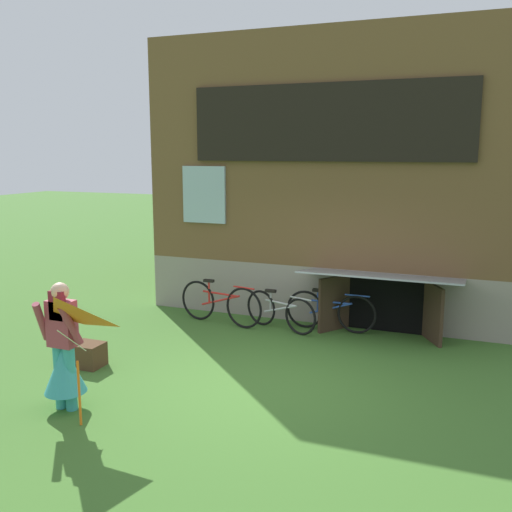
{
  "coord_description": "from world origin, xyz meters",
  "views": [
    {
      "loc": [
        2.65,
        -7.15,
        3.19
      ],
      "look_at": [
        -0.37,
        0.52,
        1.69
      ],
      "focal_mm": 40.6,
      "sensor_mm": 36.0,
      "label": 1
    }
  ],
  "objects_px": {
    "kite": "(56,327)",
    "bicycle_silver": "(280,311)",
    "wooden_crate": "(88,355)",
    "bicycle_red": "(220,303)",
    "person": "(64,357)",
    "bicycle_blue": "(330,311)"
  },
  "relations": [
    {
      "from": "bicycle_silver",
      "to": "person",
      "type": "bearing_deg",
      "value": -90.37
    },
    {
      "from": "kite",
      "to": "bicycle_red",
      "type": "xyz_separation_m",
      "value": [
        -0.07,
        4.49,
        -0.85
      ]
    },
    {
      "from": "wooden_crate",
      "to": "kite",
      "type": "bearing_deg",
      "value": -60.86
    },
    {
      "from": "person",
      "to": "kite",
      "type": "bearing_deg",
      "value": -39.74
    },
    {
      "from": "person",
      "to": "bicycle_red",
      "type": "distance_m",
      "value": 4.02
    },
    {
      "from": "bicycle_blue",
      "to": "bicycle_red",
      "type": "xyz_separation_m",
      "value": [
        -2.01,
        -0.35,
        0.03
      ]
    },
    {
      "from": "person",
      "to": "bicycle_red",
      "type": "height_order",
      "value": "person"
    },
    {
      "from": "kite",
      "to": "wooden_crate",
      "type": "bearing_deg",
      "value": 119.14
    },
    {
      "from": "bicycle_blue",
      "to": "person",
      "type": "bearing_deg",
      "value": -117.74
    },
    {
      "from": "kite",
      "to": "bicycle_red",
      "type": "bearing_deg",
      "value": 90.88
    },
    {
      "from": "wooden_crate",
      "to": "bicycle_red",
      "type": "bearing_deg",
      "value": 70.96
    },
    {
      "from": "bicycle_silver",
      "to": "wooden_crate",
      "type": "height_order",
      "value": "bicycle_silver"
    },
    {
      "from": "bicycle_silver",
      "to": "wooden_crate",
      "type": "xyz_separation_m",
      "value": [
        -2.09,
        -2.75,
        -0.17
      ]
    },
    {
      "from": "bicycle_blue",
      "to": "bicycle_silver",
      "type": "xyz_separation_m",
      "value": [
        -0.85,
        -0.29,
        -0.02
      ]
    },
    {
      "from": "wooden_crate",
      "to": "bicycle_blue",
      "type": "bearing_deg",
      "value": 45.97
    },
    {
      "from": "person",
      "to": "wooden_crate",
      "type": "distance_m",
      "value": 1.55
    },
    {
      "from": "person",
      "to": "bicycle_blue",
      "type": "distance_m",
      "value": 4.91
    },
    {
      "from": "bicycle_blue",
      "to": "wooden_crate",
      "type": "relative_size",
      "value": 3.71
    },
    {
      "from": "kite",
      "to": "bicycle_silver",
      "type": "relative_size",
      "value": 1.01
    },
    {
      "from": "person",
      "to": "bicycle_silver",
      "type": "height_order",
      "value": "person"
    },
    {
      "from": "bicycle_blue",
      "to": "wooden_crate",
      "type": "distance_m",
      "value": 4.23
    },
    {
      "from": "bicycle_red",
      "to": "wooden_crate",
      "type": "relative_size",
      "value": 4.02
    }
  ]
}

